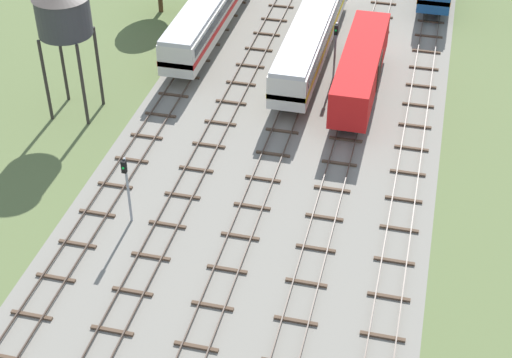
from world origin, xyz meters
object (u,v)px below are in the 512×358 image
object	(u,v)px
passenger_coach_centre_left_near	(314,27)
diesel_railcar_far_left_mid	(211,8)
signal_post_nearest	(335,44)
freight_boxcar_centre_nearest	(361,67)
water_tower	(63,14)
signal_post_near	(127,182)

from	to	relation	value
passenger_coach_centre_left_near	diesel_railcar_far_left_mid	size ratio (longest dim) A/B	1.07
signal_post_nearest	diesel_railcar_far_left_mid	bearing A→B (deg)	155.99
freight_boxcar_centre_nearest	passenger_coach_centre_left_near	world-z (taller)	passenger_coach_centre_left_near
passenger_coach_centre_left_near	freight_boxcar_centre_nearest	bearing A→B (deg)	-49.99
freight_boxcar_centre_nearest	passenger_coach_centre_left_near	size ratio (longest dim) A/B	0.64
freight_boxcar_centre_nearest	diesel_railcar_far_left_mid	distance (m)	15.77
diesel_railcar_far_left_mid	water_tower	world-z (taller)	water_tower
diesel_railcar_far_left_mid	signal_post_near	bearing A→B (deg)	-84.87
water_tower	freight_boxcar_centre_nearest	bearing A→B (deg)	20.05
diesel_railcar_far_left_mid	water_tower	distance (m)	16.82
freight_boxcar_centre_nearest	water_tower	world-z (taller)	water_tower
diesel_railcar_far_left_mid	water_tower	bearing A→B (deg)	-113.06
passenger_coach_centre_left_near	signal_post_nearest	size ratio (longest dim) A/B	4.53
passenger_coach_centre_left_near	diesel_railcar_far_left_mid	distance (m)	9.47
passenger_coach_centre_left_near	signal_post_near	bearing A→B (deg)	-106.10
freight_boxcar_centre_nearest	water_tower	size ratio (longest dim) A/B	1.45
passenger_coach_centre_left_near	signal_post_near	size ratio (longest dim) A/B	4.63
diesel_railcar_far_left_mid	passenger_coach_centre_left_near	bearing A→B (deg)	-10.59
water_tower	signal_post_nearest	size ratio (longest dim) A/B	1.99
signal_post_near	diesel_railcar_far_left_mid	bearing A→B (deg)	95.13
water_tower	signal_post_nearest	world-z (taller)	water_tower
freight_boxcar_centre_nearest	signal_post_near	bearing A→B (deg)	-122.00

